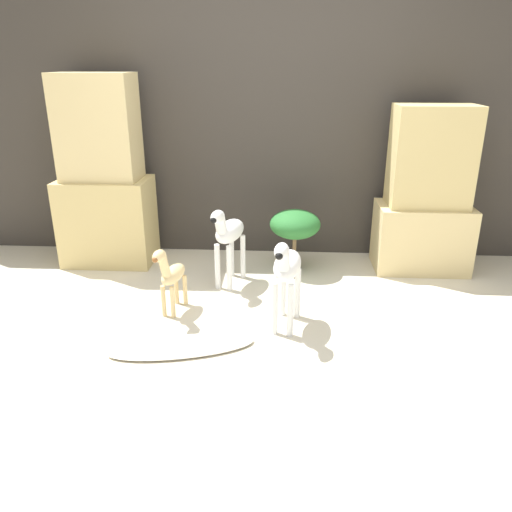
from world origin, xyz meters
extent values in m
plane|color=beige|center=(0.00, 0.00, 0.00)|extent=(14.00, 14.00, 0.00)
cube|color=#38332D|center=(0.00, 1.65, 1.10)|extent=(6.40, 0.08, 2.20)
cube|color=#D1B775|center=(-1.35, 1.28, 0.37)|extent=(0.76, 0.47, 0.74)
cube|color=#DBC184|center=(-1.35, 1.28, 1.17)|extent=(0.63, 0.38, 0.85)
cube|color=#DBC184|center=(1.35, 1.28, 0.28)|extent=(0.76, 0.47, 0.56)
cube|color=#D1B775|center=(1.35, 1.28, 0.96)|extent=(0.63, 0.39, 0.80)
cylinder|color=white|center=(0.24, 0.06, 0.18)|extent=(0.04, 0.04, 0.36)
cylinder|color=white|center=(0.14, 0.08, 0.18)|extent=(0.04, 0.04, 0.36)
cylinder|color=white|center=(0.29, 0.33, 0.18)|extent=(0.04, 0.04, 0.36)
cylinder|color=white|center=(0.19, 0.34, 0.18)|extent=(0.04, 0.04, 0.36)
ellipsoid|color=white|center=(0.21, 0.20, 0.44)|extent=(0.24, 0.41, 0.17)
cylinder|color=white|center=(0.18, 0.04, 0.54)|extent=(0.11, 0.14, 0.17)
ellipsoid|color=white|center=(0.17, -0.01, 0.61)|extent=(0.11, 0.17, 0.09)
sphere|color=black|center=(0.16, -0.07, 0.60)|extent=(0.05, 0.05, 0.05)
cube|color=black|center=(0.18, 0.04, 0.55)|extent=(0.03, 0.07, 0.14)
cylinder|color=white|center=(-0.23, 0.73, 0.18)|extent=(0.04, 0.04, 0.36)
cylinder|color=white|center=(-0.33, 0.76, 0.18)|extent=(0.04, 0.04, 0.36)
cylinder|color=white|center=(-0.15, 0.99, 0.18)|extent=(0.04, 0.04, 0.36)
cylinder|color=white|center=(-0.24, 1.02, 0.18)|extent=(0.04, 0.04, 0.36)
ellipsoid|color=white|center=(-0.24, 0.88, 0.44)|extent=(0.28, 0.42, 0.17)
cylinder|color=white|center=(-0.29, 0.72, 0.54)|extent=(0.12, 0.15, 0.17)
ellipsoid|color=white|center=(-0.30, 0.67, 0.61)|extent=(0.13, 0.17, 0.09)
sphere|color=black|center=(-0.32, 0.61, 0.60)|extent=(0.05, 0.05, 0.05)
cube|color=black|center=(-0.29, 0.72, 0.55)|extent=(0.04, 0.07, 0.14)
cylinder|color=#E0C184|center=(-0.57, 0.26, 0.12)|extent=(0.03, 0.03, 0.23)
cylinder|color=#E0C184|center=(-0.64, 0.28, 0.12)|extent=(0.03, 0.03, 0.23)
cylinder|color=#E0C184|center=(-0.52, 0.46, 0.12)|extent=(0.03, 0.03, 0.23)
cylinder|color=#E0C184|center=(-0.59, 0.48, 0.12)|extent=(0.03, 0.03, 0.23)
ellipsoid|color=#E0C184|center=(-0.58, 0.37, 0.28)|extent=(0.18, 0.31, 0.12)
cylinder|color=#E0C184|center=(-0.61, 0.25, 0.40)|extent=(0.09, 0.13, 0.21)
ellipsoid|color=#E0C184|center=(-0.62, 0.19, 0.49)|extent=(0.10, 0.14, 0.08)
sphere|color=brown|center=(-0.64, 0.14, 0.48)|extent=(0.04, 0.04, 0.04)
cylinder|color=black|center=(0.28, 1.18, 0.05)|extent=(0.12, 0.12, 0.10)
cylinder|color=brown|center=(0.28, 1.18, 0.20)|extent=(0.03, 0.03, 0.19)
ellipsoid|color=#286B2D|center=(0.28, 1.18, 0.41)|extent=(0.42, 0.42, 0.23)
ellipsoid|color=silver|center=(-0.43, -0.14, 0.02)|extent=(0.94, 0.49, 0.03)
cone|color=white|center=(-0.73, -0.22, 0.05)|extent=(0.10, 0.10, 0.05)
camera|label=1|loc=(0.19, -2.79, 1.66)|focal=35.00mm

